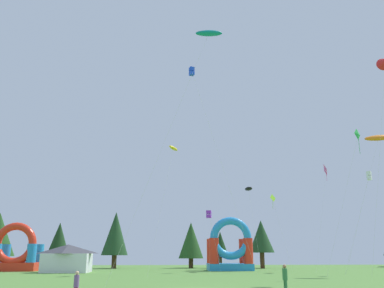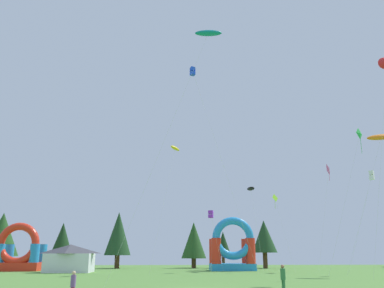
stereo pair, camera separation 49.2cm
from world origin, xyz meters
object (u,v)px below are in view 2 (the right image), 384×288
Objects in this scene: kite_blue_box at (193,73)px; kite_lime_diamond at (275,199)px; kite_purple_box at (211,214)px; kite_yellow_parafoil at (175,148)px; person_far_side at (283,277)px; kite_orange_parafoil at (381,137)px; kite_teal_parafoil at (208,33)px; kite_green_diamond at (360,135)px; person_near_camera at (73,284)px; kite_pink_diamond at (329,170)px; kite_black_parafoil at (251,189)px; festival_tent at (70,258)px; inflatable_yellow_castle at (20,254)px; inflatable_orange_dome at (232,251)px; kite_white_box at (372,175)px.

kite_lime_diamond is at bearing 45.43° from kite_blue_box.
kite_blue_box is 2.94× the size of kite_purple_box.
kite_yellow_parafoil reaches higher than person_far_side.
kite_orange_parafoil is (25.92, -4.66, 0.57)m from kite_yellow_parafoil.
kite_teal_parafoil is 1.39× the size of kite_green_diamond.
kite_lime_diamond reaches higher than person_near_camera.
kite_blue_box is at bearing -171.42° from kite_orange_parafoil.
kite_pink_diamond is 8.42× the size of person_far_side.
kite_black_parafoil is 6.77× the size of person_far_side.
kite_pink_diamond reaches higher than person_far_side.
kite_yellow_parafoil is 22.92m from kite_green_diamond.
kite_purple_box is at bearing 141.71° from kite_green_diamond.
kite_lime_diamond reaches higher than festival_tent.
kite_blue_box is at bearing -76.30° from kite_yellow_parafoil.
kite_green_diamond is 48.54m from inflatable_yellow_castle.
kite_black_parafoil reaches higher than inflatable_orange_dome.
kite_orange_parafoil reaches higher than kite_lime_diamond.
kite_lime_diamond is at bearing -39.02° from inflatable_orange_dome.
kite_purple_box is at bearing 167.96° from person_far_side.
kite_blue_box is (-18.99, 0.89, 7.72)m from kite_green_diamond.
kite_white_box is 7.03× the size of person_far_side.
festival_tent is (-18.80, 0.65, -5.81)m from kite_purple_box.
kite_white_box is 1.65× the size of inflatable_orange_dome.
kite_green_diamond is at bearing -137.54° from kite_orange_parafoil.
kite_yellow_parafoil is at bearing 120.32° from person_near_camera.
kite_teal_parafoil reaches higher than inflatable_yellow_castle.
kite_teal_parafoil is 3.32× the size of inflatable_yellow_castle.
kite_black_parafoil is 0.96× the size of kite_white_box.
kite_white_box is 7.99× the size of person_near_camera.
person_near_camera is at bearing -114.51° from kite_black_parafoil.
person_far_side is at bearing -75.60° from kite_blue_box.
kite_black_parafoil is 0.51× the size of kite_blue_box.
kite_blue_box is 29.30m from festival_tent.
kite_teal_parafoil reaches higher than person_near_camera.
kite_white_box is 49.44m from inflatable_yellow_castle.
inflatable_orange_dome is (6.60, 16.79, -20.33)m from kite_blue_box.
kite_orange_parafoil is at bearing 42.46° from kite_green_diamond.
kite_white_box reaches higher than kite_lime_diamond.
kite_white_box is 21.98m from inflatable_orange_dome.
person_near_camera is (-28.14, -34.81, -13.38)m from kite_pink_diamond.
kite_yellow_parafoil is at bearing 169.80° from kite_orange_parafoil.
person_near_camera is at bearing -141.40° from kite_orange_parafoil.
kite_orange_parafoil is 1.37× the size of kite_white_box.
kite_blue_box reaches higher than kite_teal_parafoil.
kite_lime_diamond is 0.82× the size of kite_white_box.
kite_green_diamond is 2.11× the size of inflatable_orange_dome.
kite_pink_diamond is at bearing -8.50° from kite_black_parafoil.
person_near_camera is (-11.91, -3.31, -0.13)m from person_far_side.
kite_orange_parafoil is 10.98× the size of person_near_camera.
kite_lime_diamond is at bearing -46.48° from kite_black_parafoil.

